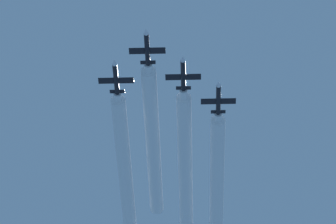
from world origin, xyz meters
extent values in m
cylinder|color=black|center=(0.05, 5.65, 175.93)|extent=(1.22, 10.51, 1.22)
cone|color=silver|center=(0.05, 11.79, 175.93)|extent=(1.16, 1.77, 1.16)
ellipsoid|color=#0C263F|center=(0.05, 7.96, 176.44)|extent=(0.67, 2.43, 0.55)
cube|color=black|center=(0.05, 5.13, 175.83)|extent=(8.85, 2.10, 0.13)
cube|color=black|center=(0.05, 0.89, 175.93)|extent=(3.76, 1.22, 0.13)
cube|color=silver|center=(0.05, 0.97, 177.47)|extent=(0.11, 1.44, 1.88)
cylinder|color=black|center=(0.05, 0.12, 175.93)|extent=(0.91, 0.66, 0.91)
cylinder|color=black|center=(-8.50, -3.32, 175.23)|extent=(1.22, 10.51, 1.22)
cone|color=silver|center=(-8.50, 2.82, 175.23)|extent=(1.16, 1.77, 1.16)
ellipsoid|color=#0C263F|center=(-8.50, -1.00, 175.75)|extent=(0.67, 2.43, 0.55)
cube|color=black|center=(-8.50, -3.84, 175.14)|extent=(8.85, 2.10, 0.13)
cube|color=black|center=(-8.50, -8.08, 175.23)|extent=(3.76, 1.22, 0.13)
cube|color=silver|center=(-8.50, -7.99, 176.78)|extent=(0.11, 1.44, 1.88)
cylinder|color=black|center=(-8.50, -8.85, 175.23)|extent=(0.91, 0.66, 0.91)
cylinder|color=black|center=(8.14, -3.66, 174.75)|extent=(1.22, 10.51, 1.22)
cone|color=silver|center=(8.14, 2.48, 174.75)|extent=(1.16, 1.77, 1.16)
ellipsoid|color=#0C263F|center=(8.14, -1.34, 175.26)|extent=(0.67, 2.43, 0.55)
cube|color=black|center=(8.14, -4.18, 174.66)|extent=(8.85, 2.10, 0.13)
cube|color=black|center=(8.14, -8.42, 174.75)|extent=(3.76, 1.22, 0.13)
cube|color=silver|center=(8.14, -8.33, 176.30)|extent=(0.11, 1.44, 1.88)
cylinder|color=black|center=(8.14, -9.19, 174.75)|extent=(0.91, 0.66, 0.91)
cylinder|color=black|center=(-17.24, -11.15, 173.80)|extent=(1.22, 10.51, 1.22)
cone|color=silver|center=(-17.24, -5.01, 173.80)|extent=(1.16, 1.77, 1.16)
ellipsoid|color=#0C263F|center=(-17.24, -8.84, 174.32)|extent=(0.67, 2.43, 0.55)
cube|color=black|center=(-17.24, -11.68, 173.71)|extent=(8.85, 2.10, 0.13)
cube|color=black|center=(-17.24, -15.92, 173.80)|extent=(3.76, 1.22, 0.13)
cube|color=silver|center=(-17.24, -15.83, 175.35)|extent=(0.11, 1.44, 1.88)
cylinder|color=black|center=(-17.24, -16.68, 173.80)|extent=(0.91, 0.66, 0.91)
cylinder|color=white|center=(0.05, -25.91, 175.93)|extent=(2.04, 52.01, 2.04)
cylinder|color=white|center=(0.05, -32.15, 175.93)|extent=(3.87, 59.82, 3.87)
cylinder|color=white|center=(-8.50, -40.66, 175.23)|extent=(2.04, 63.59, 2.04)
cylinder|color=white|center=(-8.50, -48.29, 175.23)|extent=(3.87, 73.13, 3.87)
cylinder|color=white|center=(8.14, -35.62, 174.75)|extent=(2.04, 52.81, 2.04)
cylinder|color=white|center=(8.14, -41.95, 174.75)|extent=(3.87, 60.74, 3.87)
cylinder|color=white|center=(-17.24, -44.63, 173.80)|extent=(2.04, 55.85, 2.04)
cylinder|color=white|center=(-17.24, -51.34, 173.80)|extent=(3.87, 64.23, 3.87)
camera|label=1|loc=(-9.87, 190.48, 2.18)|focal=112.49mm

